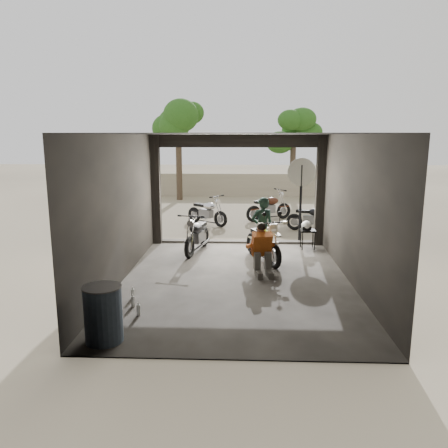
# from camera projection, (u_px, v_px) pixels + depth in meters

# --- Properties ---
(ground) EXTENTS (80.00, 80.00, 0.00)m
(ground) POSITION_uv_depth(u_px,v_px,m) (236.00, 281.00, 9.67)
(ground) COLOR #7A6D56
(ground) RESTS_ON ground
(garage) EXTENTS (7.00, 7.13, 3.20)m
(garage) POSITION_uv_depth(u_px,v_px,m) (236.00, 220.00, 9.95)
(garage) COLOR #2D2B28
(garage) RESTS_ON ground
(boundary_wall) EXTENTS (18.00, 0.30, 1.20)m
(boundary_wall) POSITION_uv_depth(u_px,v_px,m) (239.00, 185.00, 23.26)
(boundary_wall) COLOR gray
(boundary_wall) RESTS_ON ground
(tree_left) EXTENTS (2.20, 2.20, 5.60)m
(tree_left) POSITION_uv_depth(u_px,v_px,m) (178.00, 119.00, 21.24)
(tree_left) COLOR #382B1E
(tree_left) RESTS_ON ground
(tree_right) EXTENTS (2.20, 2.20, 5.00)m
(tree_right) POSITION_uv_depth(u_px,v_px,m) (294.00, 128.00, 22.57)
(tree_right) COLOR #382B1E
(tree_right) RESTS_ON ground
(main_bike) EXTENTS (1.30, 1.85, 1.14)m
(main_bike) POSITION_uv_depth(u_px,v_px,m) (263.00, 240.00, 11.05)
(main_bike) COLOR beige
(main_bike) RESTS_ON ground
(left_bike) EXTENTS (1.02, 1.77, 1.12)m
(left_bike) POSITION_uv_depth(u_px,v_px,m) (197.00, 232.00, 11.97)
(left_bike) COLOR black
(left_bike) RESTS_ON ground
(outside_bike_a) EXTENTS (1.70, 1.54, 1.11)m
(outside_bike_a) POSITION_uv_depth(u_px,v_px,m) (207.00, 210.00, 15.67)
(outside_bike_a) COLOR black
(outside_bike_a) RESTS_ON ground
(outside_bike_b) EXTENTS (1.85, 1.49, 1.17)m
(outside_bike_b) POSITION_uv_depth(u_px,v_px,m) (269.00, 205.00, 16.52)
(outside_bike_b) COLOR #441E10
(outside_bike_b) RESTS_ON ground
(outside_bike_c) EXTENTS (1.71, 1.22, 1.07)m
(outside_bike_c) POSITION_uv_depth(u_px,v_px,m) (313.00, 216.00, 14.55)
(outside_bike_c) COLOR black
(outside_bike_c) RESTS_ON ground
(rider) EXTENTS (0.67, 0.53, 1.62)m
(rider) POSITION_uv_depth(u_px,v_px,m) (262.00, 228.00, 11.38)
(rider) COLOR black
(rider) RESTS_ON ground
(mechanic) EXTENTS (0.71, 0.88, 1.15)m
(mechanic) POSITION_uv_depth(u_px,v_px,m) (263.00, 251.00, 9.97)
(mechanic) COLOR #BE5719
(mechanic) RESTS_ON ground
(stool) EXTENTS (0.41, 0.41, 0.56)m
(stool) POSITION_uv_depth(u_px,v_px,m) (308.00, 233.00, 12.30)
(stool) COLOR black
(stool) RESTS_ON ground
(helmet) EXTENTS (0.29, 0.30, 0.27)m
(helmet) POSITION_uv_depth(u_px,v_px,m) (306.00, 225.00, 12.22)
(helmet) COLOR white
(helmet) RESTS_ON stool
(oil_drum) EXTENTS (0.64, 0.64, 0.90)m
(oil_drum) POSITION_uv_depth(u_px,v_px,m) (103.00, 315.00, 6.72)
(oil_drum) COLOR #3F526B
(oil_drum) RESTS_ON ground
(sign_post) EXTENTS (0.84, 0.08, 2.53)m
(sign_post) POSITION_uv_depth(u_px,v_px,m) (301.00, 185.00, 13.02)
(sign_post) COLOR black
(sign_post) RESTS_ON ground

